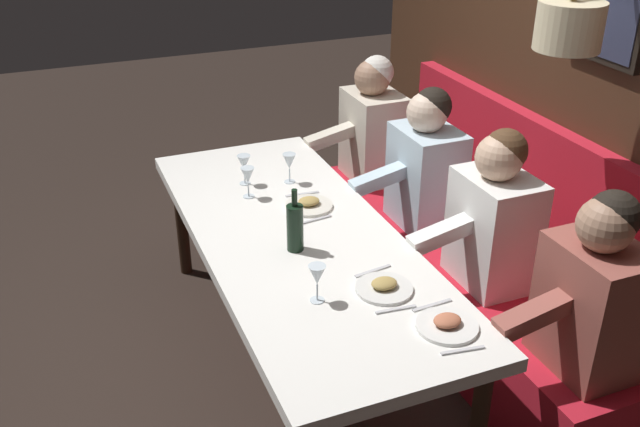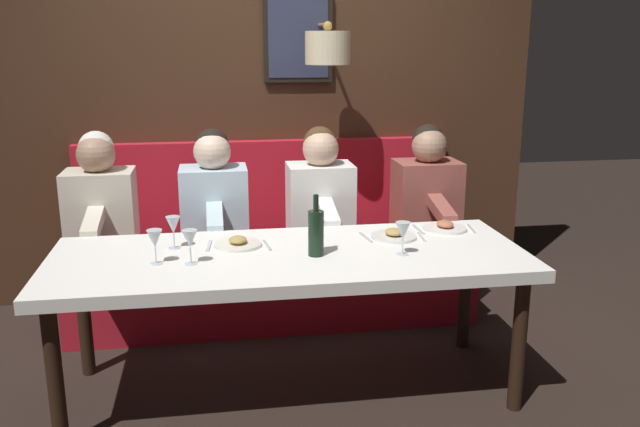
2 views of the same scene
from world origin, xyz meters
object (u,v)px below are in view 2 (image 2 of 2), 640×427
at_px(diner_nearest, 427,192).
at_px(wine_glass_2, 155,240).
at_px(wine_bottle, 316,232).
at_px(wine_glass_3, 190,240).
at_px(diner_middle, 214,199).
at_px(dining_table, 290,266).
at_px(diner_near, 320,196).
at_px(wine_glass_1, 173,226).
at_px(wine_glass_0, 403,232).
at_px(diner_far, 100,204).

height_order(diner_nearest, wine_glass_2, diner_nearest).
bearing_deg(wine_bottle, wine_glass_3, 93.57).
bearing_deg(wine_glass_3, diner_nearest, -56.11).
xyz_separation_m(diner_middle, wine_bottle, (-0.94, -0.48, 0.04)).
bearing_deg(wine_glass_3, wine_bottle, -86.43).
xyz_separation_m(dining_table, diner_near, (0.88, -0.30, 0.14)).
height_order(diner_nearest, wine_glass_3, diner_nearest).
bearing_deg(wine_glass_1, wine_glass_2, 162.63).
bearing_deg(diner_middle, wine_glass_0, -138.26).
bearing_deg(wine_glass_0, dining_table, 77.81).
xyz_separation_m(wine_glass_2, wine_bottle, (0.01, -0.75, -0.00)).
xyz_separation_m(wine_glass_1, wine_glass_2, (-0.23, 0.07, 0.00)).
bearing_deg(wine_glass_0, diner_middle, 41.74).
xyz_separation_m(dining_table, wine_bottle, (-0.06, -0.12, 0.18)).
height_order(diner_far, wine_glass_3, diner_far).
height_order(wine_glass_3, wine_bottle, wine_bottle).
bearing_deg(diner_far, wine_glass_3, -150.75).
bearing_deg(wine_bottle, diner_nearest, -42.44).
xyz_separation_m(dining_table, wine_glass_0, (-0.12, -0.54, 0.18)).
distance_m(wine_glass_1, wine_glass_2, 0.24).
bearing_deg(diner_nearest, wine_bottle, 137.56).
distance_m(diner_nearest, wine_glass_1, 1.70).
bearing_deg(diner_near, wine_glass_1, 130.00).
height_order(wine_glass_0, wine_glass_3, same).
xyz_separation_m(wine_glass_0, wine_glass_2, (0.05, 1.17, 0.00)).
height_order(dining_table, diner_far, diner_far).
xyz_separation_m(diner_middle, wine_glass_0, (-1.00, -0.89, 0.04)).
bearing_deg(diner_middle, diner_nearest, -90.00).
height_order(diner_nearest, wine_glass_0, diner_nearest).
relative_size(dining_table, wine_glass_1, 14.12).
relative_size(diner_nearest, diner_far, 1.00).
xyz_separation_m(dining_table, wine_glass_1, (0.17, 0.56, 0.18)).
xyz_separation_m(diner_nearest, wine_glass_1, (-0.72, 1.54, 0.04)).
distance_m(diner_nearest, diner_near, 0.68).
height_order(diner_middle, wine_glass_0, diner_middle).
relative_size(dining_table, diner_far, 2.93).
distance_m(diner_far, wine_bottle, 1.48).
distance_m(diner_middle, wine_glass_2, 0.99).
xyz_separation_m(diner_nearest, diner_near, (0.00, 0.68, 0.00)).
xyz_separation_m(diner_middle, wine_glass_1, (-0.72, 0.20, 0.04)).
bearing_deg(diner_middle, wine_glass_2, 163.75).
relative_size(diner_near, diner_middle, 1.00).
height_order(wine_glass_0, wine_glass_1, same).
relative_size(diner_nearest, diner_middle, 1.00).
distance_m(wine_glass_1, wine_glass_3, 0.27).
relative_size(wine_glass_1, wine_glass_2, 1.00).
distance_m(diner_nearest, wine_glass_2, 1.87).
height_order(wine_glass_2, wine_glass_3, same).
relative_size(wine_glass_3, wine_bottle, 0.55).
bearing_deg(dining_table, wine_glass_2, 95.79).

